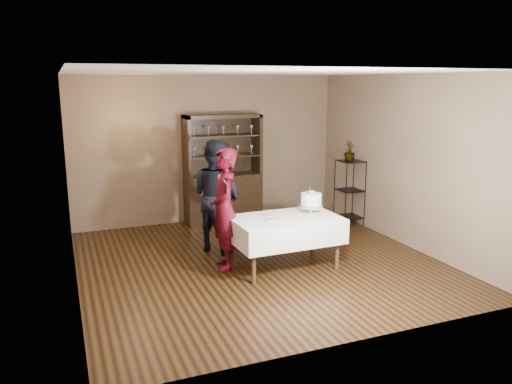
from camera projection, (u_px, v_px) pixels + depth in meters
floor at (258, 261)px, 7.30m from camera, size 5.00×5.00×0.00m
ceiling at (258, 72)px, 6.72m from camera, size 5.00×5.00×0.00m
back_wall at (208, 149)px, 9.28m from camera, size 5.00×0.02×2.70m
wall_left at (69, 184)px, 6.11m from camera, size 0.02×5.00×2.70m
wall_right at (404, 161)px, 7.92m from camera, size 0.02×5.00×2.70m
china_hutch at (223, 187)px, 9.28m from camera, size 1.40×0.48×2.00m
plant_etagere at (350, 190)px, 9.08m from camera, size 0.42×0.42×1.20m
cake_table at (286, 230)px, 6.93m from camera, size 1.50×0.95×0.74m
woman at (224, 209)px, 6.89m from camera, size 0.50×0.68×1.71m
man at (216, 196)px, 7.66m from camera, size 1.00×1.06×1.73m
cake at (311, 201)px, 7.08m from camera, size 0.33×0.33×0.45m
plate_near at (271, 220)px, 6.75m from camera, size 0.24×0.24×0.01m
plate_far at (264, 215)px, 6.98m from camera, size 0.25×0.25×0.01m
potted_plant at (349, 151)px, 8.91m from camera, size 0.26×0.26×0.35m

